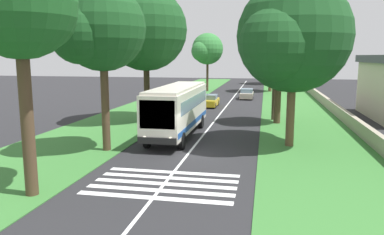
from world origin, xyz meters
TOP-DOWN VIEW (x-y plane):
  - ground at (0.00, 0.00)m, footprint 160.00×160.00m
  - grass_verge_left at (15.00, 8.20)m, footprint 120.00×8.00m
  - grass_verge_right at (15.00, -8.20)m, footprint 120.00×8.00m
  - centre_line at (15.00, 0.00)m, footprint 110.00×0.16m
  - coach_bus at (5.19, 1.80)m, footprint 11.16×2.62m
  - zebra_crossing at (-5.39, 0.00)m, footprint 4.05×6.80m
  - trailing_car_0 at (22.05, 1.88)m, footprint 4.30×1.78m
  - trailing_car_1 at (31.10, -1.98)m, footprint 4.30×1.78m
  - roadside_tree_left_0 at (-0.06, 5.39)m, footprint 6.16×5.23m
  - roadside_tree_left_1 at (41.42, 5.27)m, footprint 6.40×5.20m
  - roadside_tree_left_2 at (-7.75, 5.27)m, footprint 5.43×4.59m
  - roadside_tree_left_3 at (11.06, 6.23)m, footprint 9.23×7.32m
  - roadside_tree_right_0 at (60.44, -6.16)m, footprint 9.11×7.56m
  - roadside_tree_right_1 at (3.58, -6.01)m, footprint 8.69×7.24m
  - roadside_tree_right_2 at (42.59, -5.03)m, footprint 7.84×6.53m
  - roadside_tree_right_3 at (12.11, -5.49)m, footprint 5.48×4.81m
  - utility_pole at (13.72, -5.25)m, footprint 0.24×1.40m
  - roadside_wall at (20.00, -11.60)m, footprint 70.00×0.40m

SIDE VIEW (x-z plane):
  - ground at x=0.00m, z-range 0.00..0.00m
  - zebra_crossing at x=-5.39m, z-range 0.00..0.01m
  - centre_line at x=15.00m, z-range 0.00..0.01m
  - grass_verge_left at x=15.00m, z-range 0.00..0.04m
  - grass_verge_right at x=15.00m, z-range 0.00..0.04m
  - roadside_wall at x=20.00m, z-range 0.04..1.09m
  - trailing_car_0 at x=22.05m, z-range -0.05..1.38m
  - trailing_car_1 at x=31.10m, z-range -0.05..1.38m
  - coach_bus at x=5.19m, z-range 0.28..4.01m
  - utility_pole at x=13.72m, z-range 0.18..7.84m
  - roadside_tree_right_3 at x=12.11m, z-range 1.51..9.54m
  - roadside_tree_right_0 at x=60.44m, z-range 1.02..10.95m
  - roadside_tree_left_1 at x=41.42m, z-range 2.09..11.72m
  - roadside_tree_right_1 at x=3.58m, z-range 1.60..12.37m
  - roadside_tree_right_2 at x=42.59m, z-range 1.87..12.41m
  - roadside_tree_left_0 at x=-0.06m, z-range 2.34..12.51m
  - roadside_tree_left_2 at x=-7.75m, z-range 2.72..13.02m
  - roadside_tree_left_3 at x=11.06m, z-range 2.06..13.92m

